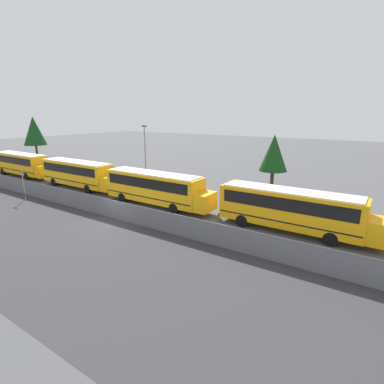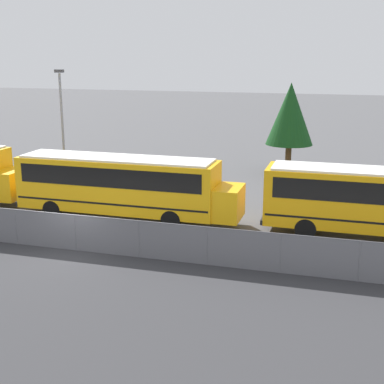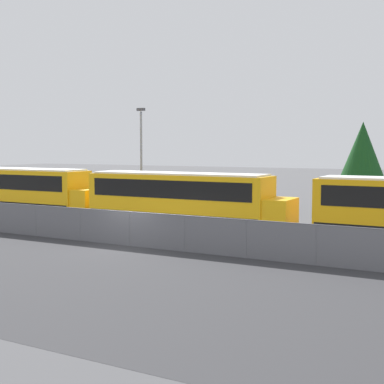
# 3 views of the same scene
# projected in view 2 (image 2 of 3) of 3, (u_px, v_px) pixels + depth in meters

# --- Properties ---
(ground_plane) EXTENTS (200.00, 200.00, 0.00)m
(ground_plane) POSITION_uv_depth(u_px,v_px,m) (76.00, 250.00, 24.16)
(ground_plane) COLOR #4C4C4F
(fence) EXTENTS (103.80, 0.07, 1.70)m
(fence) POSITION_uv_depth(u_px,v_px,m) (75.00, 232.00, 23.94)
(fence) COLOR #9EA0A5
(fence) RESTS_ON ground_plane
(school_bus_3) EXTENTS (12.24, 2.45, 3.36)m
(school_bus_3) POSITION_uv_depth(u_px,v_px,m) (122.00, 183.00, 28.30)
(school_bus_3) COLOR #EDA80F
(school_bus_3) RESTS_ON ground_plane
(light_pole) EXTENTS (0.60, 0.24, 7.62)m
(light_pole) POSITION_uv_depth(u_px,v_px,m) (62.00, 122.00, 35.46)
(light_pole) COLOR gray
(light_pole) RESTS_ON ground_plane
(tree_0) EXTENTS (3.41, 3.41, 6.63)m
(tree_0) POSITION_uv_depth(u_px,v_px,m) (290.00, 114.00, 38.36)
(tree_0) COLOR #51381E
(tree_0) RESTS_ON ground_plane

